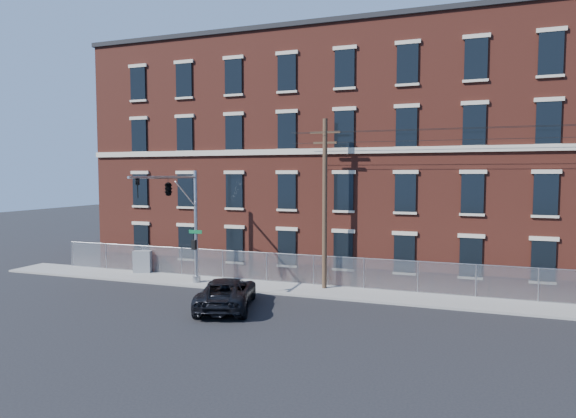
# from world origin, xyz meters

# --- Properties ---
(ground) EXTENTS (140.00, 140.00, 0.00)m
(ground) POSITION_xyz_m (0.00, 0.00, 0.00)
(ground) COLOR black
(ground) RESTS_ON ground
(sidewalk) EXTENTS (65.00, 3.00, 0.12)m
(sidewalk) POSITION_xyz_m (12.00, 5.00, 0.06)
(sidewalk) COLOR #98958F
(sidewalk) RESTS_ON ground
(mill_building) EXTENTS (55.30, 14.32, 16.30)m
(mill_building) POSITION_xyz_m (12.00, 13.93, 8.15)
(mill_building) COLOR maroon
(mill_building) RESTS_ON ground
(chain_link_fence) EXTENTS (59.06, 0.06, 1.85)m
(chain_link_fence) POSITION_xyz_m (12.00, 6.30, 1.06)
(chain_link_fence) COLOR #A5A8AD
(chain_link_fence) RESTS_ON ground
(traffic_signal_mast) EXTENTS (0.90, 6.75, 7.00)m
(traffic_signal_mast) POSITION_xyz_m (-6.00, 2.18, 5.39)
(traffic_signal_mast) COLOR #9EA0A5
(traffic_signal_mast) RESTS_ON ground
(utility_pole_near) EXTENTS (1.80, 0.28, 10.00)m
(utility_pole_near) POSITION_xyz_m (2.00, 5.60, 5.34)
(utility_pole_near) COLOR #493624
(utility_pole_near) RESTS_ON ground
(pickup_truck) EXTENTS (4.12, 6.13, 1.56)m
(pickup_truck) POSITION_xyz_m (-1.76, 0.17, 0.78)
(pickup_truck) COLOR black
(pickup_truck) RESTS_ON ground
(utility_cabinet) EXTENTS (1.33, 0.93, 1.50)m
(utility_cabinet) POSITION_xyz_m (-11.08, 6.00, 0.87)
(utility_cabinet) COLOR slate
(utility_cabinet) RESTS_ON sidewalk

